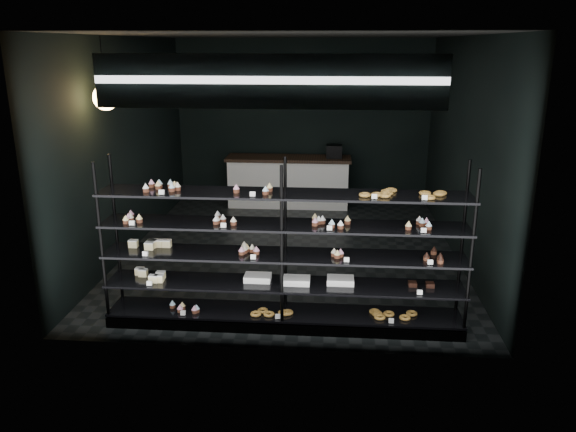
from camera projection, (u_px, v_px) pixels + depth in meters
The scene contains 5 objects.
room at pixel (292, 148), 8.32m from camera, with size 5.01×6.01×3.20m.
display_shelf at pixel (282, 274), 6.26m from camera, with size 4.00×0.50×1.91m.
signage at pixel (269, 82), 5.19m from camera, with size 3.30×0.05×0.50m.
pendant_lamp at pixel (106, 98), 6.91m from camera, with size 0.31×0.31×0.88m.
service_counter at pixel (289, 181), 11.04m from camera, with size 2.42×0.65×1.23m.
Camera 1 is at (0.61, -8.22, 3.08)m, focal length 35.00 mm.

